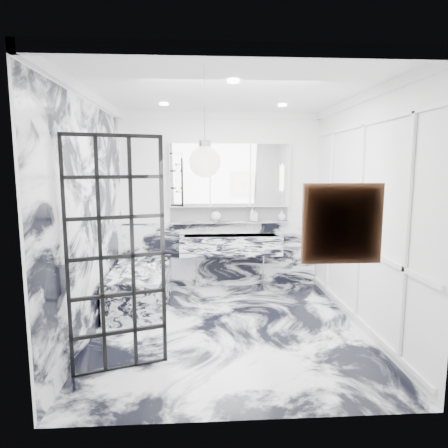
{
  "coord_description": "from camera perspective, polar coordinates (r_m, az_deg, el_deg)",
  "views": [
    {
      "loc": [
        -0.34,
        -4.64,
        1.96
      ],
      "look_at": [
        -0.02,
        0.5,
        1.21
      ],
      "focal_mm": 32.0,
      "sensor_mm": 36.0,
      "label": 1
    }
  ],
  "objects": [
    {
      "name": "wall_back",
      "position": [
        6.47,
        -0.54,
        3.27
      ],
      "size": [
        3.6,
        0.0,
        3.6
      ],
      "primitive_type": "plane",
      "rotation": [
        1.57,
        0.0,
        0.0
      ],
      "color": "white",
      "rests_on": "floor"
    },
    {
      "name": "sconce_left",
      "position": [
        6.28,
        -6.62,
        6.54
      ],
      "size": [
        0.07,
        0.07,
        0.4
      ],
      "primitive_type": "cylinder",
      "color": "white",
      "rests_on": "mirror_cabinet"
    },
    {
      "name": "pendant_light",
      "position": [
        3.25,
        -2.74,
        8.89
      ],
      "size": [
        0.26,
        0.26,
        0.26
      ],
      "primitive_type": "sphere",
      "color": "white",
      "rests_on": "ceiling"
    },
    {
      "name": "sconce_right",
      "position": [
        6.41,
        8.29,
        6.54
      ],
      "size": [
        0.07,
        0.07,
        0.4
      ],
      "primitive_type": "cylinder",
      "color": "white",
      "rests_on": "mirror_cabinet"
    },
    {
      "name": "amber_bottle",
      "position": [
        6.47,
        4.76,
        0.92
      ],
      "size": [
        0.04,
        0.04,
        0.1
      ],
      "primitive_type": "cylinder",
      "color": "#8C5919",
      "rests_on": "ledge"
    },
    {
      "name": "wall_left",
      "position": [
        4.84,
        -18.63,
        1.16
      ],
      "size": [
        0.0,
        3.6,
        3.6
      ],
      "primitive_type": "plane",
      "rotation": [
        1.57,
        0.0,
        1.57
      ],
      "color": "white",
      "rests_on": "floor"
    },
    {
      "name": "wall_front",
      "position": [
        2.91,
        3.26,
        -2.85
      ],
      "size": [
        3.6,
        0.0,
        3.6
      ],
      "primitive_type": "plane",
      "rotation": [
        -1.57,
        0.0,
        0.0
      ],
      "color": "white",
      "rests_on": "floor"
    },
    {
      "name": "ledge",
      "position": [
        6.44,
        0.84,
        0.29
      ],
      "size": [
        1.9,
        0.14,
        0.04
      ],
      "primitive_type": "cube",
      "color": "silver",
      "rests_on": "wall_back"
    },
    {
      "name": "crittall_door",
      "position": [
        3.89,
        -15.07,
        -4.53
      ],
      "size": [
        0.85,
        0.31,
        2.24
      ],
      "primitive_type": null,
      "rotation": [
        0.0,
        0.0,
        0.31
      ],
      "color": "black",
      "rests_on": "floor"
    },
    {
      "name": "marble_clad_back",
      "position": [
        6.58,
        -0.52,
        -4.36
      ],
      "size": [
        3.18,
        0.05,
        1.05
      ],
      "primitive_type": "cube",
      "color": "silver",
      "rests_on": "floor"
    },
    {
      "name": "soap_bottle_c",
      "position": [
        6.53,
        8.24,
        1.22
      ],
      "size": [
        0.14,
        0.14,
        0.16
      ],
      "primitive_type": "imported",
      "rotation": [
        0.0,
        0.0,
        0.12
      ],
      "color": "silver",
      "rests_on": "ledge"
    },
    {
      "name": "soap_bottle_a",
      "position": [
        6.45,
        4.04,
        1.46
      ],
      "size": [
        0.11,
        0.11,
        0.22
      ],
      "primitive_type": "imported",
      "rotation": [
        0.0,
        0.0,
        0.39
      ],
      "color": "#8C5919",
      "rests_on": "ledge"
    },
    {
      "name": "soap_bottle_b",
      "position": [
        6.46,
        4.5,
        1.26
      ],
      "size": [
        0.1,
        0.1,
        0.18
      ],
      "primitive_type": "imported",
      "rotation": [
        0.0,
        0.0,
        -0.21
      ],
      "color": "#4C4C51",
      "rests_on": "ledge"
    },
    {
      "name": "artwork",
      "position": [
        3.1,
        16.53,
        0.05
      ],
      "size": [
        0.5,
        0.05,
        0.5
      ],
      "primitive_type": "cube",
      "color": "orange",
      "rests_on": "wall_front"
    },
    {
      "name": "face_pot",
      "position": [
        6.4,
        -1.17,
        1.1
      ],
      "size": [
        0.16,
        0.16,
        0.16
      ],
      "primitive_type": "sphere",
      "color": "white",
      "rests_on": "ledge"
    },
    {
      "name": "marble_clad_left",
      "position": [
        4.84,
        -18.42,
        0.46
      ],
      "size": [
        0.02,
        3.56,
        2.68
      ],
      "primitive_type": "cube",
      "color": "silver",
      "rests_on": "floor"
    },
    {
      "name": "panel_molding",
      "position": [
        5.06,
        18.77,
        0.31
      ],
      "size": [
        0.03,
        3.4,
        2.3
      ],
      "primitive_type": "cube",
      "color": "white",
      "rests_on": "floor"
    },
    {
      "name": "flower_vase",
      "position": [
        4.98,
        -10.15,
        -7.61
      ],
      "size": [
        0.08,
        0.08,
        0.12
      ],
      "primitive_type": "cylinder",
      "color": "silver",
      "rests_on": "bathtub"
    },
    {
      "name": "subway_tile",
      "position": [
        6.48,
        0.8,
        1.55
      ],
      "size": [
        1.9,
        0.03,
        0.23
      ],
      "primitive_type": "cube",
      "color": "white",
      "rests_on": "wall_back"
    },
    {
      "name": "bathtub",
      "position": [
        5.84,
        -11.76,
        -8.7
      ],
      "size": [
        0.75,
        1.65,
        0.55
      ],
      "primitive_type": "cube",
      "color": "silver",
      "rests_on": "floor"
    },
    {
      "name": "trough_sink",
      "position": [
        6.33,
        0.94,
        -2.97
      ],
      "size": [
        1.6,
        0.45,
        0.3
      ],
      "primitive_type": "cube",
      "color": "silver",
      "rests_on": "wall_back"
    },
    {
      "name": "wall_right",
      "position": [
        5.06,
        19.03,
        1.43
      ],
      "size": [
        0.0,
        3.6,
        3.6
      ],
      "primitive_type": "plane",
      "rotation": [
        1.57,
        0.0,
        -1.57
      ],
      "color": "white",
      "rests_on": "floor"
    },
    {
      "name": "floor",
      "position": [
        5.05,
        0.61,
        -14.62
      ],
      "size": [
        3.6,
        3.6,
        0.0
      ],
      "primitive_type": "plane",
      "color": "silver",
      "rests_on": "ground"
    },
    {
      "name": "mirror_cabinet",
      "position": [
        6.38,
        0.85,
        6.98
      ],
      "size": [
        1.9,
        0.16,
        1.0
      ],
      "primitive_type": "cube",
      "color": "white",
      "rests_on": "wall_back"
    },
    {
      "name": "ceiling",
      "position": [
        4.73,
        0.67,
        18.48
      ],
      "size": [
        3.6,
        3.6,
        0.0
      ],
      "primitive_type": "plane",
      "rotation": [
        3.14,
        0.0,
        0.0
      ],
      "color": "white",
      "rests_on": "wall_back"
    }
  ]
}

